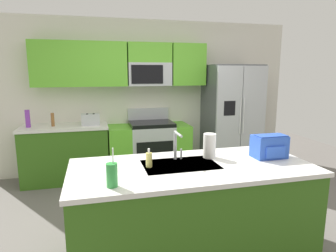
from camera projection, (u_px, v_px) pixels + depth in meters
ground_plane at (183, 224)px, 3.38m from camera, size 9.00×9.00×0.00m
kitchen_wall_unit at (140, 87)px, 5.05m from camera, size 5.20×0.43×2.60m
back_counter at (66, 153)px, 4.66m from camera, size 1.33×0.63×0.90m
range_oven at (149, 148)px, 5.00m from camera, size 1.36×0.61×1.10m
refrigerator at (231, 118)px, 5.20m from camera, size 0.90×0.76×1.85m
island_counter at (192, 211)px, 2.74m from camera, size 2.19×0.98×0.90m
toaster at (91, 119)px, 4.62m from camera, size 0.28×0.16×0.18m
pepper_mill at (53, 120)px, 4.52m from camera, size 0.05×0.05×0.21m
bottle_purple at (28, 119)px, 4.43m from camera, size 0.07×0.07×0.27m
sink_faucet at (177, 143)px, 2.79m from camera, size 0.08×0.21×0.28m
drink_cup_green at (112, 175)px, 2.15m from camera, size 0.08×0.08×0.30m
soap_dispenser at (149, 160)px, 2.60m from camera, size 0.06×0.06×0.17m
paper_towel_roll at (210, 146)px, 2.88m from camera, size 0.12×0.12×0.24m
backpack at (269, 146)px, 2.88m from camera, size 0.32×0.22×0.23m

